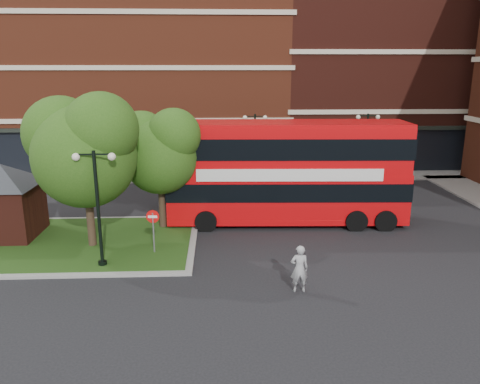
{
  "coord_description": "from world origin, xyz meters",
  "views": [
    {
      "loc": [
        -0.55,
        -18.26,
        8.21
      ],
      "look_at": [
        0.5,
        4.79,
        2.0
      ],
      "focal_mm": 35.0,
      "sensor_mm": 36.0,
      "label": 1
    }
  ],
  "objects_px": {
    "woman": "(299,269)",
    "car_silver": "(136,172)",
    "bus": "(287,166)",
    "car_white": "(267,170)"
  },
  "relations": [
    {
      "from": "woman",
      "to": "car_silver",
      "type": "height_order",
      "value": "woman"
    },
    {
      "from": "bus",
      "to": "car_white",
      "type": "height_order",
      "value": "bus"
    },
    {
      "from": "bus",
      "to": "car_white",
      "type": "xyz_separation_m",
      "value": [
        0.04,
        10.19,
        -2.44
      ]
    },
    {
      "from": "woman",
      "to": "car_silver",
      "type": "distance_m",
      "value": 20.45
    },
    {
      "from": "woman",
      "to": "car_silver",
      "type": "bearing_deg",
      "value": -63.64
    },
    {
      "from": "bus",
      "to": "car_silver",
      "type": "bearing_deg",
      "value": 135.93
    },
    {
      "from": "car_silver",
      "to": "car_white",
      "type": "relative_size",
      "value": 0.87
    },
    {
      "from": "bus",
      "to": "woman",
      "type": "relative_size",
      "value": 6.85
    },
    {
      "from": "woman",
      "to": "car_white",
      "type": "height_order",
      "value": "woman"
    },
    {
      "from": "bus",
      "to": "car_silver",
      "type": "xyz_separation_m",
      "value": [
        -9.76,
        10.19,
        -2.51
      ]
    }
  ]
}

